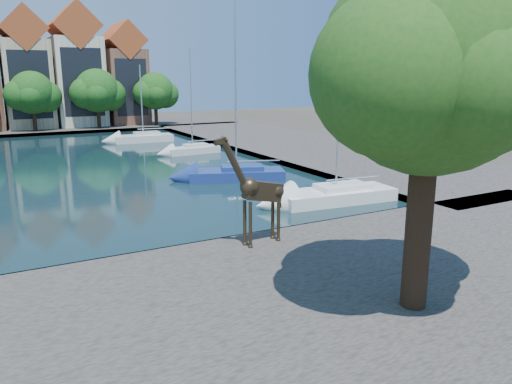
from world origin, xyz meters
TOP-DOWN VIEW (x-y plane):
  - ground at (0.00, 0.00)m, footprint 160.00×160.00m
  - water_basin at (0.00, 24.00)m, footprint 38.00×50.00m
  - near_quay at (0.00, -7.00)m, footprint 50.00×14.00m
  - far_quay at (0.00, 56.00)m, footprint 60.00×16.00m
  - right_quay at (25.00, 24.00)m, footprint 14.00×52.00m
  - plane_tree at (7.62, -9.01)m, footprint 8.32×6.40m
  - townhouse_east_inner at (2.00, 55.99)m, footprint 5.94×9.18m
  - townhouse_east_mid at (8.50, 55.99)m, footprint 6.43×9.18m
  - townhouse_east_end at (15.00, 55.99)m, footprint 5.44×9.18m
  - far_tree_mid_east at (2.10, 50.49)m, footprint 7.02×5.40m
  - far_tree_east at (10.11, 50.49)m, footprint 7.54×5.80m
  - far_tree_far_east at (18.09, 50.49)m, footprint 6.76×5.20m
  - giraffe_statue at (6.01, -1.53)m, footprint 3.32×0.79m
  - sailboat_right_a at (14.42, 4.00)m, footprint 7.48×3.25m
  - sailboat_right_b at (12.00, 12.62)m, footprint 7.26×4.66m
  - sailboat_right_c at (13.78, 25.77)m, footprint 5.31×2.20m
  - sailboat_right_d at (12.00, 36.43)m, footprint 6.63×2.73m

SIDE VIEW (x-z plane):
  - ground at x=0.00m, z-range 0.00..0.00m
  - water_basin at x=0.00m, z-range 0.00..0.08m
  - near_quay at x=0.00m, z-range 0.00..0.50m
  - far_quay at x=0.00m, z-range 0.00..0.50m
  - right_quay at x=25.00m, z-range 0.00..0.50m
  - sailboat_right_c at x=13.78m, z-range -4.33..5.52m
  - sailboat_right_a at x=14.42m, z-range -5.09..6.39m
  - sailboat_right_b at x=12.00m, z-range -5.80..7.13m
  - sailboat_right_d at x=12.00m, z-range -3.60..4.93m
  - giraffe_statue at x=6.01m, z-range 0.46..5.19m
  - far_tree_far_east at x=18.09m, z-range 1.40..8.76m
  - far_tree_mid_east at x=2.10m, z-range 1.37..8.89m
  - far_tree_east at x=10.11m, z-range 1.32..9.16m
  - townhouse_east_end at x=15.00m, z-range -0.11..14.32m
  - plane_tree at x=7.62m, z-range 2.36..12.98m
  - townhouse_east_inner at x=2.00m, z-range -0.16..15.63m
  - townhouse_east_mid at x=8.50m, z-range -0.22..16.43m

